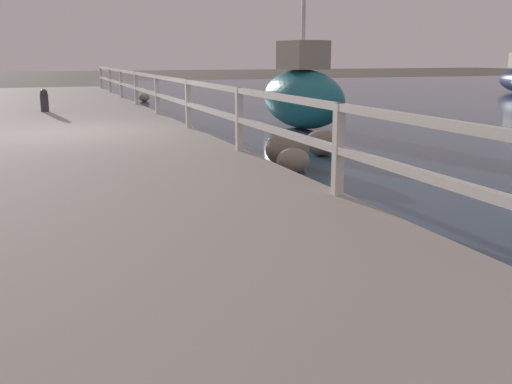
# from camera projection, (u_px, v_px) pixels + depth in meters

# --- Properties ---
(ground_plane) EXTENTS (120.00, 120.00, 0.00)m
(ground_plane) POSITION_uv_depth(u_px,v_px,m) (78.00, 145.00, 11.62)
(ground_plane) COLOR #4C473D
(dock_walkway) EXTENTS (4.65, 36.00, 0.26)m
(dock_walkway) POSITION_uv_depth(u_px,v_px,m) (77.00, 139.00, 11.59)
(dock_walkway) COLOR #9E998E
(dock_walkway) RESTS_ON ground
(railing) EXTENTS (0.10, 32.50, 0.97)m
(railing) POSITION_uv_depth(u_px,v_px,m) (188.00, 95.00, 12.16)
(railing) COLOR silver
(railing) RESTS_ON dock_walkway
(boulder_upstream) EXTENTS (0.50, 0.45, 0.38)m
(boulder_upstream) POSITION_uv_depth(u_px,v_px,m) (293.00, 160.00, 8.85)
(boulder_upstream) COLOR gray
(boulder_upstream) RESTS_ON ground
(boulder_mid_strip) EXTENTS (0.70, 0.63, 0.53)m
(boulder_mid_strip) POSITION_uv_depth(u_px,v_px,m) (287.00, 149.00, 9.40)
(boulder_mid_strip) COLOR slate
(boulder_mid_strip) RESTS_ON ground
(boulder_downstream) EXTENTS (0.60, 0.54, 0.45)m
(boulder_downstream) POSITION_uv_depth(u_px,v_px,m) (322.00, 143.00, 10.39)
(boulder_downstream) COLOR slate
(boulder_downstream) RESTS_ON ground
(boulder_water_edge) EXTENTS (0.40, 0.36, 0.30)m
(boulder_water_edge) POSITION_uv_depth(u_px,v_px,m) (144.00, 97.00, 22.73)
(boulder_water_edge) COLOR gray
(boulder_water_edge) RESTS_ON ground
(mooring_bollard) EXTENTS (0.21, 0.21, 0.59)m
(mooring_bollard) POSITION_uv_depth(u_px,v_px,m) (44.00, 100.00, 15.75)
(mooring_bollard) COLOR #333338
(mooring_bollard) RESTS_ON dock_walkway
(sailboat_teal) EXTENTS (1.57, 3.16, 6.79)m
(sailboat_teal) POSITION_uv_depth(u_px,v_px,m) (302.00, 93.00, 14.13)
(sailboat_teal) COLOR #1E707A
(sailboat_teal) RESTS_ON water_surface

